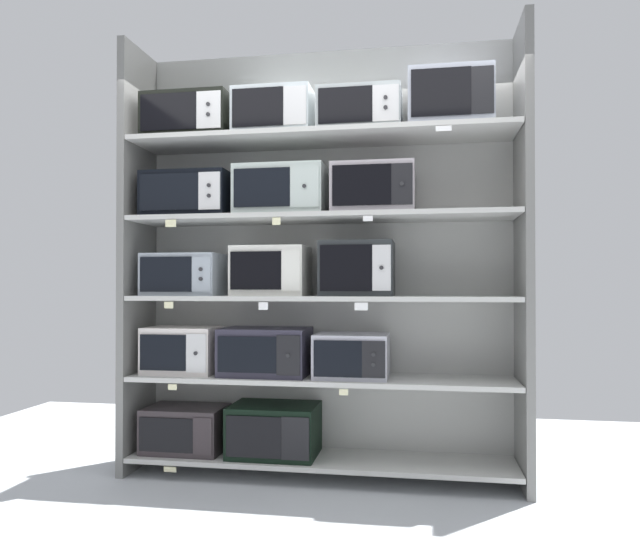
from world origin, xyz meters
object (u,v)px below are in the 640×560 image
object	(u,v)px
microwave_8	(190,196)
microwave_12	(275,115)
microwave_2	(183,350)
microwave_7	(358,269)
microwave_1	(274,430)
microwave_9	(282,192)
microwave_6	(271,271)
microwave_11	(190,119)
microwave_13	(360,112)
microwave_10	(374,190)
microwave_3	(266,352)
microwave_4	(352,355)
microwave_14	(450,102)
microwave_0	(186,429)
microwave_5	(185,275)

from	to	relation	value
microwave_8	microwave_12	distance (m)	0.76
microwave_2	microwave_7	xyz separation A→B (m)	(1.15, -0.00, 0.53)
microwave_1	microwave_9	bearing A→B (deg)	0.08
microwave_6	microwave_1	bearing A→B (deg)	-0.22
microwave_2	microwave_8	bearing A→B (deg)	-0.26
microwave_11	microwave_13	xyz separation A→B (m)	(1.12, 0.00, -0.01)
microwave_6	microwave_10	world-z (taller)	microwave_10
microwave_3	microwave_13	xyz separation A→B (m)	(0.61, -0.00, 1.50)
microwave_7	microwave_12	world-z (taller)	microwave_12
microwave_1	microwave_11	bearing A→B (deg)	-179.98
microwave_7	microwave_1	bearing A→B (deg)	179.98
microwave_1	microwave_11	distance (m)	2.09
microwave_8	microwave_13	xyz separation A→B (m)	(1.12, 0.00, 0.50)
microwave_6	microwave_8	size ratio (longest dim) A/B	0.83
microwave_1	microwave_4	size ratio (longest dim) A/B	1.21
microwave_14	microwave_13	bearing A→B (deg)	180.00
microwave_0	microwave_13	size ratio (longest dim) A/B	0.99
microwave_4	microwave_8	size ratio (longest dim) A/B	0.81
microwave_14	microwave_11	bearing A→B (deg)	180.00
microwave_4	microwave_3	bearing A→B (deg)	179.97
microwave_13	microwave_12	bearing A→B (deg)	180.00
microwave_10	microwave_12	xyz separation A→B (m)	(-0.63, 0.00, 0.50)
microwave_9	microwave_10	distance (m)	0.59
microwave_12	microwave_6	bearing A→B (deg)	179.50
microwave_11	microwave_9	bearing A→B (deg)	0.02
microwave_2	microwave_9	xyz separation A→B (m)	(0.66, -0.00, 1.02)
microwave_7	microwave_10	xyz separation A→B (m)	(0.10, 0.00, 0.49)
microwave_1	microwave_8	bearing A→B (deg)	-179.99
microwave_1	microwave_5	world-z (taller)	microwave_5
microwave_0	microwave_11	distance (m)	2.03
microwave_6	microwave_7	bearing A→B (deg)	-0.03
microwave_14	microwave_3	bearing A→B (deg)	179.98
microwave_1	microwave_5	bearing A→B (deg)	-179.98
microwave_8	microwave_4	bearing A→B (deg)	-0.00
microwave_4	microwave_11	size ratio (longest dim) A/B	0.81
microwave_3	microwave_6	size ratio (longest dim) A/B	1.18
microwave_0	microwave_11	size ratio (longest dim) A/B	0.90
microwave_6	microwave_9	bearing A→B (deg)	-0.02
microwave_2	microwave_4	bearing A→B (deg)	-0.01
microwave_6	microwave_13	world-z (taller)	microwave_13
microwave_13	microwave_14	xyz separation A→B (m)	(0.55, -0.00, 0.03)
microwave_5	microwave_3	bearing A→B (deg)	0.04
microwave_3	microwave_8	xyz separation A→B (m)	(-0.51, -0.00, 1.01)
microwave_0	microwave_2	xyz separation A→B (m)	(-0.02, -0.00, 0.51)
microwave_12	microwave_1	bearing A→B (deg)	176.54
microwave_6	microwave_10	distance (m)	0.83
microwave_5	microwave_6	bearing A→B (deg)	0.03
microwave_2	microwave_10	world-z (taller)	microwave_10
microwave_11	microwave_12	distance (m)	0.57
microwave_8	microwave_13	world-z (taller)	microwave_13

